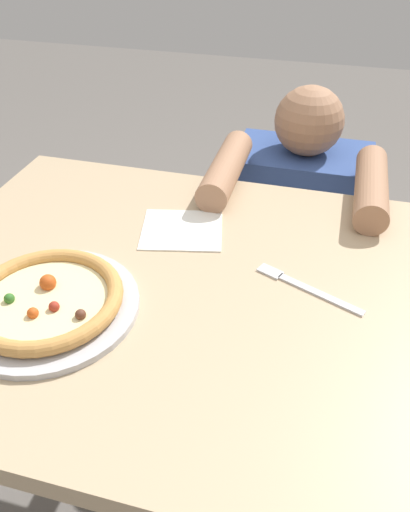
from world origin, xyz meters
name	(u,v)px	position (x,y,z in m)	size (l,w,h in m)	color
ground_plane	(221,509)	(0.00, 0.00, 0.00)	(8.00, 8.00, 0.00)	#66605B
dining_table	(227,342)	(0.00, 0.00, 0.63)	(1.17, 0.78, 0.75)	tan
pizza_near	(47,301)	(-0.28, -0.12, 0.77)	(0.30, 0.30, 0.04)	#B7B7BC
paper_napkin	(182,230)	(-0.13, 0.16, 0.75)	(0.16, 0.14, 0.00)	white
fork	(303,287)	(0.12, 0.04, 0.75)	(0.19, 0.10, 0.00)	silver
diner_seated	(292,252)	(0.07, 0.59, 0.42)	(0.39, 0.51, 0.91)	#333847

